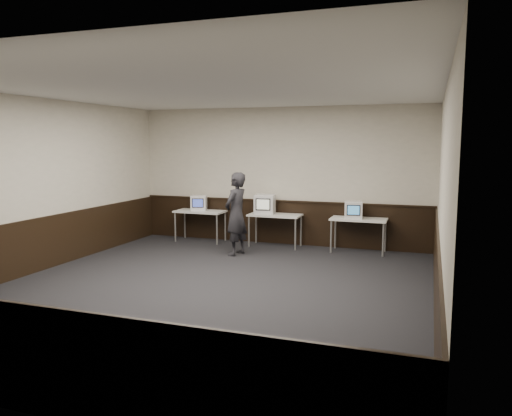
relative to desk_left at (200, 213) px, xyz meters
The scene contains 18 objects.
floor 4.13m from the desk_left, 62.18° to the right, with size 8.00×8.00×0.00m, color black.
ceiling 4.79m from the desk_left, 62.18° to the right, with size 8.00×8.00×0.00m, color white.
back_wall 2.15m from the desk_left, 11.89° to the left, with size 7.00×7.00×0.00m, color beige.
front_wall 7.89m from the desk_left, 75.96° to the right, with size 7.00×7.00×0.00m, color beige.
left_wall 4.05m from the desk_left, 113.96° to the right, with size 8.00×8.00×0.00m, color beige.
right_wall 6.56m from the desk_left, 33.69° to the right, with size 8.00×8.00×0.00m, color beige.
wainscot_back 1.95m from the desk_left, 11.31° to the left, with size 6.98×0.04×1.00m, color black.
wainscot_front 7.82m from the desk_left, 75.93° to the right, with size 6.98×0.04×1.00m, color black.
wainscot_left 3.94m from the desk_left, 113.70° to the right, with size 0.04×7.98×1.00m, color black.
wainscot_right 6.48m from the desk_left, 33.79° to the right, with size 0.04×7.98×1.00m, color black.
wainscot_rail 1.96m from the desk_left, 10.73° to the left, with size 6.98×0.06×0.04m, color black.
desk_left is the anchor object (origin of this frame).
desk_center 1.90m from the desk_left, ahead, with size 1.20×0.60×0.75m.
desk_right 3.80m from the desk_left, ahead, with size 1.20×0.60×0.75m.
emac_left 0.26m from the desk_left, 146.80° to the left, with size 0.47×0.48×0.37m.
emac_center 1.68m from the desk_left, ahead, with size 0.51×0.53×0.45m.
emac_right 3.70m from the desk_left, ahead, with size 0.43×0.45×0.37m.
person 1.77m from the desk_left, 38.68° to the right, with size 0.64×0.42×1.76m, color black.
Camera 1 is at (3.34, -7.22, 2.36)m, focal length 35.00 mm.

